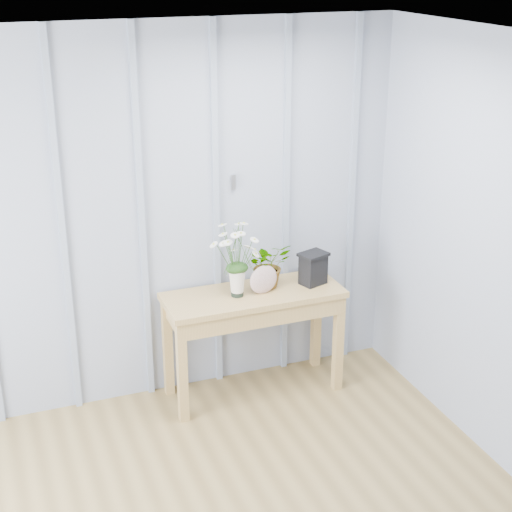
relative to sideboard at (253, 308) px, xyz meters
name	(u,v)px	position (x,y,z in m)	size (l,w,h in m)	color
room_shell	(146,164)	(-0.92, -1.08, 1.35)	(4.00, 4.50, 2.50)	#929BB0
sideboard	(253,308)	(0.00, 0.00, 0.00)	(1.20, 0.45, 0.75)	#A8864A
daisy_vase	(237,250)	(-0.12, -0.01, 0.44)	(0.36, 0.28, 0.52)	black
spider_plant	(269,265)	(0.13, 0.06, 0.27)	(0.28, 0.25, 0.32)	#143510
felt_disc_vessel	(263,279)	(0.06, -0.03, 0.21)	(0.20, 0.06, 0.20)	#8F5360
carved_box	(313,268)	(0.43, -0.01, 0.23)	(0.22, 0.19, 0.22)	black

